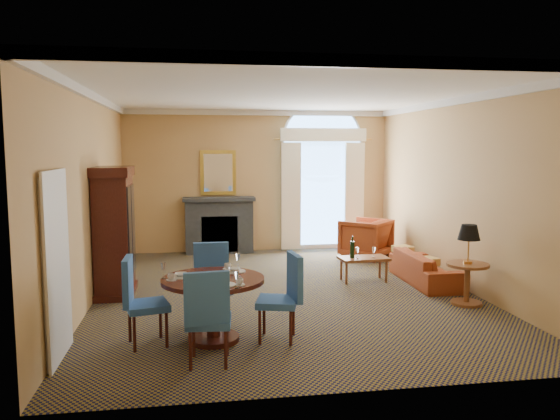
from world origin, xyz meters
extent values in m
plane|color=#101133|center=(0.00, 0.00, 0.00)|extent=(7.50, 7.50, 0.00)
cube|color=tan|center=(0.00, 3.75, 1.60)|extent=(6.00, 0.04, 3.20)
cube|color=tan|center=(-3.00, 0.00, 1.60)|extent=(0.04, 7.50, 3.20)
cube|color=tan|center=(3.00, 0.00, 1.60)|extent=(0.04, 7.50, 3.20)
cube|color=white|center=(0.00, 0.00, 3.20)|extent=(6.00, 7.50, 0.04)
cube|color=silver|center=(0.00, 0.00, 3.14)|extent=(6.00, 7.50, 0.12)
cube|color=silver|center=(-2.96, -2.40, 1.03)|extent=(0.08, 0.90, 2.06)
cube|color=#34393E|center=(-0.90, 3.55, 0.60)|extent=(1.50, 0.40, 1.20)
cube|color=#34393E|center=(-0.90, 3.52, 1.24)|extent=(1.60, 0.46, 0.08)
cube|color=gold|center=(-0.90, 3.72, 1.80)|extent=(0.80, 0.04, 1.00)
cube|color=white|center=(-0.90, 3.70, 1.80)|extent=(0.64, 0.02, 0.84)
cube|color=silver|center=(1.50, 3.73, 1.25)|extent=(1.90, 0.04, 2.50)
cube|color=#8FBEF0|center=(1.50, 3.72, 1.25)|extent=(1.70, 0.02, 2.30)
cylinder|color=silver|center=(1.50, 3.73, 2.50)|extent=(1.90, 0.04, 1.90)
cube|color=white|center=(0.75, 3.61, 1.25)|extent=(0.45, 0.06, 2.45)
cube|color=white|center=(2.25, 3.61, 1.25)|extent=(0.45, 0.06, 2.45)
cube|color=white|center=(1.50, 3.61, 2.65)|extent=(2.00, 0.08, 0.30)
cube|color=black|center=(-2.72, 0.30, 0.95)|extent=(0.52, 0.95, 1.91)
cube|color=black|center=(-2.72, 0.30, 1.98)|extent=(0.59, 1.05, 0.15)
cube|color=black|center=(-2.72, 0.30, 0.05)|extent=(0.59, 1.05, 0.10)
cylinder|color=black|center=(-1.24, -2.11, 0.76)|extent=(1.26, 1.26, 0.05)
cylinder|color=black|center=(-1.24, -2.11, 0.37)|extent=(0.17, 0.17, 0.74)
cylinder|color=black|center=(-1.24, -2.11, 0.03)|extent=(0.63, 0.63, 0.06)
cylinder|color=silver|center=(-0.96, -1.83, 0.80)|extent=(0.28, 0.28, 0.01)
imported|color=silver|center=(-0.96, -1.83, 0.82)|extent=(0.15, 0.15, 0.04)
imported|color=silver|center=(-1.03, -1.65, 0.83)|extent=(0.09, 0.09, 0.07)
cylinder|color=silver|center=(-1.62, -2.00, 0.80)|extent=(0.28, 0.28, 0.01)
imported|color=silver|center=(-1.62, -2.00, 0.82)|extent=(0.15, 0.15, 0.04)
imported|color=silver|center=(-1.73, -2.16, 0.83)|extent=(0.09, 0.09, 0.07)
cylinder|color=silver|center=(-1.13, -2.49, 0.80)|extent=(0.28, 0.28, 0.01)
imported|color=silver|center=(-1.13, -2.49, 0.82)|extent=(0.15, 0.15, 0.04)
imported|color=silver|center=(-0.95, -2.51, 0.83)|extent=(0.09, 0.09, 0.07)
cube|color=#28579E|center=(-1.23, -1.45, 0.48)|extent=(0.54, 0.54, 0.08)
cube|color=#28579E|center=(-1.23, -1.24, 0.79)|extent=(0.48, 0.08, 0.57)
cylinder|color=black|center=(-1.08, -1.24, 0.22)|extent=(0.04, 0.04, 0.44)
cylinder|color=black|center=(-1.44, -1.30, 0.22)|extent=(0.04, 0.04, 0.44)
cylinder|color=black|center=(-1.02, -1.61, 0.22)|extent=(0.04, 0.04, 0.44)
cylinder|color=black|center=(-1.39, -1.67, 0.22)|extent=(0.04, 0.04, 0.44)
cube|color=#28579E|center=(-1.31, -2.80, 0.48)|extent=(0.52, 0.52, 0.08)
cube|color=#28579E|center=(-1.33, -3.02, 0.79)|extent=(0.48, 0.12, 0.57)
cylinder|color=black|center=(-1.51, -2.97, 0.22)|extent=(0.04, 0.04, 0.44)
cylinder|color=black|center=(-1.14, -3.00, 0.22)|extent=(0.04, 0.04, 0.44)
cylinder|color=black|center=(-1.48, -2.60, 0.22)|extent=(0.04, 0.04, 0.44)
cylinder|color=black|center=(-1.11, -2.63, 0.22)|extent=(0.04, 0.04, 0.44)
cube|color=#28579E|center=(-0.46, -2.19, 0.48)|extent=(0.59, 0.59, 0.08)
cube|color=#28579E|center=(-0.25, -2.21, 0.79)|extent=(0.12, 0.48, 0.57)
cylinder|color=black|center=(-0.33, -2.42, 0.22)|extent=(0.04, 0.04, 0.44)
cylinder|color=black|center=(-0.24, -2.06, 0.22)|extent=(0.04, 0.04, 0.44)
cylinder|color=black|center=(-0.69, -2.32, 0.22)|extent=(0.04, 0.04, 0.44)
cylinder|color=black|center=(-0.59, -1.96, 0.22)|extent=(0.04, 0.04, 0.44)
cube|color=#28579E|center=(-2.02, -2.11, 0.48)|extent=(0.58, 0.58, 0.08)
cube|color=#28579E|center=(-2.24, -2.12, 0.79)|extent=(0.08, 0.48, 0.57)
cylinder|color=black|center=(-2.25, -1.98, 0.22)|extent=(0.04, 0.04, 0.44)
cylinder|color=black|center=(-2.16, -2.34, 0.22)|extent=(0.04, 0.04, 0.44)
cylinder|color=black|center=(-1.89, -1.89, 0.22)|extent=(0.04, 0.04, 0.44)
cylinder|color=black|center=(-1.79, -2.25, 0.22)|extent=(0.04, 0.04, 0.44)
imported|color=#9D3F1C|center=(2.55, 0.23, 0.27)|extent=(0.73, 1.82, 0.53)
imported|color=#9D3F1C|center=(2.18, 2.50, 0.42)|extent=(1.30, 1.30, 0.85)
cube|color=brown|center=(1.50, 0.51, 0.41)|extent=(0.88, 0.53, 0.05)
cylinder|color=brown|center=(1.14, 0.34, 0.19)|extent=(0.04, 0.04, 0.38)
cylinder|color=brown|center=(1.86, 0.34, 0.19)|extent=(0.04, 0.04, 0.38)
cylinder|color=brown|center=(1.14, 0.68, 0.19)|extent=(0.04, 0.04, 0.38)
cylinder|color=brown|center=(1.86, 0.68, 0.19)|extent=(0.04, 0.04, 0.38)
cylinder|color=brown|center=(2.60, -1.13, 0.61)|extent=(0.63, 0.63, 0.04)
cylinder|color=brown|center=(2.60, -1.13, 0.29)|extent=(0.08, 0.08, 0.59)
cylinder|color=brown|center=(2.60, -1.13, 0.02)|extent=(0.46, 0.46, 0.04)
camera|label=1|loc=(-1.45, -8.63, 2.36)|focal=35.00mm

